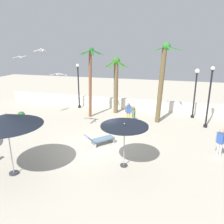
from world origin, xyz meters
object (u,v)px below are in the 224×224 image
patio_umbrella_0 (124,128)px  palm_tree_2 (162,76)px  lamp_post_2 (209,96)px  lounge_chair_0 (100,139)px  seagull_0 (41,50)px  seagull_2 (58,74)px  guest_0 (129,111)px  palm_tree_1 (91,75)px  patio_umbrella_2 (6,120)px  palm_tree_0 (116,79)px  lamp_post_1 (78,84)px  guest_3 (134,115)px  seagull_1 (20,57)px  lamp_post_0 (195,88)px  planter (22,117)px  guest_2 (221,140)px

patio_umbrella_0 → palm_tree_2: 7.58m
lamp_post_2 → lounge_chair_0: bearing=-142.8°
seagull_0 → seagull_2: seagull_0 is taller
guest_0 → lounge_chair_0: bearing=-101.1°
palm_tree_1 → palm_tree_2: palm_tree_2 is taller
seagull_2 → patio_umbrella_2: bearing=-86.8°
palm_tree_0 → lamp_post_1: palm_tree_0 is taller
guest_3 → seagull_0: 7.63m
seagull_0 → seagull_1: (-3.74, 3.00, -0.57)m
patio_umbrella_0 → seagull_0: (-5.17, 1.55, 3.52)m
lamp_post_0 → seagull_1: (-12.77, -4.69, 2.49)m
patio_umbrella_0 → palm_tree_1: bearing=121.6°
seagull_0 → seagull_1: seagull_0 is taller
seagull_0 → seagull_2: (-0.05, 1.82, -1.57)m
lamp_post_1 → planter: (-2.75, -5.10, -1.97)m
patio_umbrella_2 → lamp_post_1: 11.76m
palm_tree_0 → seagull_1: size_ratio=4.01×
guest_2 → seagull_0: size_ratio=1.44×
palm_tree_0 → lounge_chair_0: (0.74, -6.83, -2.65)m
patio_umbrella_0 → patio_umbrella_2: patio_umbrella_2 is taller
palm_tree_0 → seagull_2: 6.12m
palm_tree_0 → lamp_post_0: bearing=3.2°
guest_3 → lamp_post_0: bearing=40.9°
palm_tree_0 → guest_3: palm_tree_0 is taller
palm_tree_0 → lamp_post_0: size_ratio=1.20×
palm_tree_0 → palm_tree_1: palm_tree_1 is taller
palm_tree_0 → planter: 8.39m
lamp_post_2 → planter: size_ratio=5.28×
patio_umbrella_2 → palm_tree_0: bearing=78.7°
planter → palm_tree_2: bearing=15.2°
palm_tree_1 → guest_0: palm_tree_1 is taller
lamp_post_1 → seagull_1: size_ratio=3.44×
seagull_0 → lamp_post_2: bearing=29.4°
guest_0 → guest_2: guest_2 is taller
patio_umbrella_0 → guest_3: patio_umbrella_0 is taller
patio_umbrella_0 → lamp_post_0: lamp_post_0 is taller
patio_umbrella_0 → guest_2: size_ratio=1.43×
seagull_2 → guest_3: bearing=23.8°
palm_tree_0 → guest_0: bearing=-55.0°
guest_0 → planter: guest_0 is taller
seagull_1 → seagull_2: size_ratio=0.97×
lamp_post_1 → lounge_chair_0: size_ratio=2.39×
lamp_post_1 → guest_2: 13.52m
palm_tree_2 → guest_2: bearing=-54.5°
palm_tree_2 → lamp_post_1: 8.25m
lamp_post_0 → seagull_0: (-9.03, -7.69, 3.06)m
lamp_post_1 → planter: bearing=-118.4°
lounge_chair_0 → guest_3: 3.77m
palm_tree_0 → guest_0: palm_tree_0 is taller
patio_umbrella_0 → seagull_1: (-8.90, 4.55, 2.95)m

